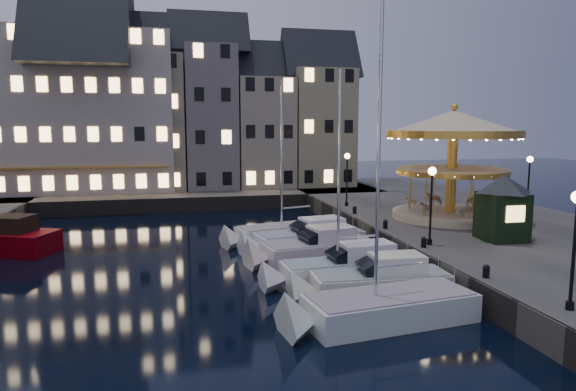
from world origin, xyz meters
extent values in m
plane|color=black|center=(0.00, 0.00, 0.00)|extent=(160.00, 160.00, 0.00)
cube|color=#474442|center=(14.00, 6.00, 0.65)|extent=(16.00, 56.00, 1.30)
cube|color=#474442|center=(-8.00, 28.00, 0.65)|extent=(44.00, 12.00, 1.30)
cube|color=#47423A|center=(6.00, 6.00, 0.65)|extent=(0.15, 44.00, 1.30)
cube|color=#47423A|center=(-6.00, 22.00, 0.65)|extent=(48.00, 0.15, 1.30)
cylinder|color=black|center=(7.20, -9.00, 1.45)|extent=(0.28, 0.28, 0.30)
cylinder|color=black|center=(7.20, -9.00, 3.20)|extent=(0.12, 0.12, 3.80)
cylinder|color=black|center=(7.20, 1.00, 1.45)|extent=(0.28, 0.28, 0.30)
cylinder|color=black|center=(7.20, 1.00, 3.20)|extent=(0.12, 0.12, 3.80)
sphere|color=#FFD18C|center=(7.20, 1.00, 5.25)|extent=(0.44, 0.44, 0.44)
cylinder|color=black|center=(7.20, 14.50, 1.45)|extent=(0.28, 0.28, 0.30)
cylinder|color=black|center=(7.20, 14.50, 3.20)|extent=(0.12, 0.12, 3.80)
sphere|color=#FFD18C|center=(7.20, 14.50, 5.25)|extent=(0.44, 0.44, 0.44)
cylinder|color=black|center=(18.50, 8.00, 1.45)|extent=(0.28, 0.28, 0.30)
cylinder|color=black|center=(18.50, 8.00, 3.20)|extent=(0.12, 0.12, 3.80)
sphere|color=#FFD18C|center=(18.50, 8.00, 5.25)|extent=(0.44, 0.44, 0.44)
cylinder|color=black|center=(6.60, -5.00, 1.50)|extent=(0.28, 0.28, 0.40)
sphere|color=black|center=(6.60, -5.00, 1.72)|extent=(0.30, 0.30, 0.30)
cylinder|color=black|center=(6.60, 0.50, 1.50)|extent=(0.28, 0.28, 0.40)
sphere|color=black|center=(6.60, 0.50, 1.72)|extent=(0.30, 0.30, 0.30)
cylinder|color=black|center=(6.60, 5.50, 1.50)|extent=(0.28, 0.28, 0.40)
sphere|color=black|center=(6.60, 5.50, 1.72)|extent=(0.30, 0.30, 0.30)
cylinder|color=black|center=(6.60, 11.00, 1.50)|extent=(0.28, 0.28, 0.40)
sphere|color=black|center=(6.60, 11.00, 1.72)|extent=(0.30, 0.30, 0.30)
cube|color=gray|center=(-19.50, 30.00, 6.80)|extent=(5.00, 8.00, 11.00)
cube|color=tan|center=(-14.05, 30.00, 7.30)|extent=(5.60, 8.00, 12.00)
cube|color=gray|center=(-8.00, 30.00, 7.80)|extent=(6.20, 8.00, 13.00)
cube|color=slate|center=(-2.25, 30.00, 8.30)|extent=(5.00, 8.00, 14.00)
cube|color=gray|center=(3.20, 30.00, 6.80)|extent=(5.60, 8.00, 11.00)
cube|color=tan|center=(9.25, 30.00, 7.30)|extent=(6.20, 8.00, 12.00)
cube|color=#BFB2A3|center=(-14.00, 30.00, 8.80)|extent=(16.00, 9.00, 15.00)
cube|color=silver|center=(2.03, -5.63, 0.45)|extent=(6.95, 3.40, 1.30)
cube|color=gray|center=(2.03, -5.63, 1.12)|extent=(6.59, 3.15, 0.10)
cylinder|color=silver|center=(1.36, -5.71, 6.94)|extent=(0.14, 0.14, 11.68)
cube|color=beige|center=(2.79, -2.86, 0.45)|extent=(6.17, 2.33, 1.30)
cube|color=gray|center=(2.79, -2.86, 1.12)|extent=(5.86, 2.15, 0.10)
cube|color=beige|center=(3.52, -2.90, 1.55)|extent=(2.38, 1.63, 0.80)
cube|color=black|center=(2.30, -2.84, 1.45)|extent=(1.13, 1.47, 0.88)
cube|color=silver|center=(2.22, -0.50, 0.45)|extent=(6.89, 2.43, 1.30)
cube|color=gray|center=(2.22, -0.50, 1.12)|extent=(6.54, 2.25, 0.10)
cube|color=silver|center=(3.03, -0.45, 1.55)|extent=(2.67, 1.66, 0.80)
cube|color=black|center=(1.68, -0.54, 1.45)|extent=(1.24, 1.47, 0.93)
cylinder|color=silver|center=(1.55, -0.55, 5.66)|extent=(0.14, 0.14, 9.13)
cube|color=silver|center=(1.83, 3.74, 0.45)|extent=(6.60, 3.37, 1.30)
cube|color=gray|center=(1.83, 3.74, 1.12)|extent=(6.26, 3.13, 0.10)
cube|color=silver|center=(2.58, 3.86, 1.55)|extent=(2.65, 2.16, 0.80)
cube|color=black|center=(1.33, 3.66, 1.45)|extent=(1.34, 1.84, 0.90)
cube|color=white|center=(2.03, 6.41, 0.45)|extent=(6.94, 3.26, 1.30)
cube|color=gray|center=(2.03, 6.41, 1.12)|extent=(6.58, 3.03, 0.10)
cube|color=white|center=(2.82, 6.54, 1.55)|extent=(2.77, 2.05, 0.80)
cube|color=black|center=(1.50, 6.33, 1.45)|extent=(1.37, 1.72, 0.92)
cube|color=silver|center=(1.45, 8.95, 0.45)|extent=(7.63, 3.89, 1.30)
cube|color=gray|center=(1.45, 8.95, 1.12)|extent=(7.23, 3.63, 0.10)
cylinder|color=silver|center=(0.74, 8.77, 6.03)|extent=(0.14, 0.14, 9.85)
cube|color=black|center=(-15.62, 9.54, 1.75)|extent=(2.85, 2.62, 1.05)
cylinder|color=beige|center=(12.34, 7.85, 1.54)|extent=(7.73, 7.73, 0.48)
cylinder|color=gold|center=(12.34, 7.85, 4.78)|extent=(0.68, 0.68, 5.99)
cylinder|color=beige|center=(12.34, 7.85, 4.68)|extent=(7.15, 7.15, 0.17)
cylinder|color=gold|center=(12.34, 7.85, 4.51)|extent=(7.42, 7.42, 0.34)
cone|color=beige|center=(12.34, 7.85, 7.87)|extent=(8.88, 8.88, 1.55)
cylinder|color=gold|center=(12.34, 7.85, 7.05)|extent=(8.88, 8.88, 0.48)
sphere|color=gold|center=(12.34, 7.85, 8.83)|extent=(0.48, 0.48, 0.48)
imported|color=beige|center=(14.93, 8.64, 2.27)|extent=(1.61, 1.17, 0.97)
cube|color=black|center=(11.65, 1.19, 2.62)|extent=(2.26, 2.26, 2.65)
pyramid|color=black|center=(11.65, 1.19, 4.94)|extent=(3.53, 3.53, 0.99)
camera|label=1|loc=(-6.08, -23.52, 7.66)|focal=32.00mm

